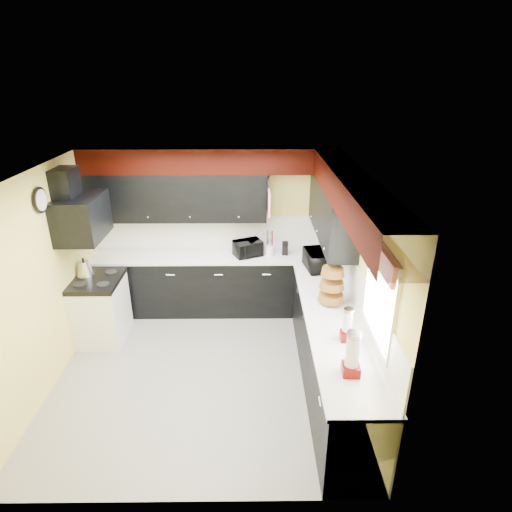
{
  "coord_description": "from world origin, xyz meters",
  "views": [
    {
      "loc": [
        0.59,
        -4.38,
        3.49
      ],
      "look_at": [
        0.64,
        0.61,
        1.3
      ],
      "focal_mm": 30.0,
      "sensor_mm": 36.0,
      "label": 1
    }
  ],
  "objects_px": {
    "kettle": "(84,268)",
    "utensil_crock": "(270,250)",
    "toaster_oven": "(248,248)",
    "knife_block": "(285,249)",
    "microwave": "(318,260)"
  },
  "relations": [
    {
      "from": "knife_block",
      "to": "kettle",
      "type": "bearing_deg",
      "value": -162.07
    },
    {
      "from": "knife_block",
      "to": "kettle",
      "type": "relative_size",
      "value": 0.86
    },
    {
      "from": "toaster_oven",
      "to": "utensil_crock",
      "type": "bearing_deg",
      "value": -19.75
    },
    {
      "from": "utensil_crock",
      "to": "toaster_oven",
      "type": "bearing_deg",
      "value": -176.27
    },
    {
      "from": "microwave",
      "to": "utensil_crock",
      "type": "relative_size",
      "value": 3.06
    },
    {
      "from": "toaster_oven",
      "to": "kettle",
      "type": "bearing_deg",
      "value": 171.64
    },
    {
      "from": "toaster_oven",
      "to": "knife_block",
      "type": "height_order",
      "value": "toaster_oven"
    },
    {
      "from": "toaster_oven",
      "to": "kettle",
      "type": "height_order",
      "value": "toaster_oven"
    },
    {
      "from": "microwave",
      "to": "utensil_crock",
      "type": "xyz_separation_m",
      "value": [
        -0.65,
        0.49,
        -0.05
      ]
    },
    {
      "from": "microwave",
      "to": "utensil_crock",
      "type": "bearing_deg",
      "value": 43.82
    },
    {
      "from": "utensil_crock",
      "to": "microwave",
      "type": "bearing_deg",
      "value": -37.09
    },
    {
      "from": "toaster_oven",
      "to": "utensil_crock",
      "type": "height_order",
      "value": "toaster_oven"
    },
    {
      "from": "microwave",
      "to": "kettle",
      "type": "relative_size",
      "value": 2.09
    },
    {
      "from": "kettle",
      "to": "utensil_crock",
      "type": "bearing_deg",
      "value": 13.72
    },
    {
      "from": "toaster_oven",
      "to": "knife_block",
      "type": "relative_size",
      "value": 2.05
    }
  ]
}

